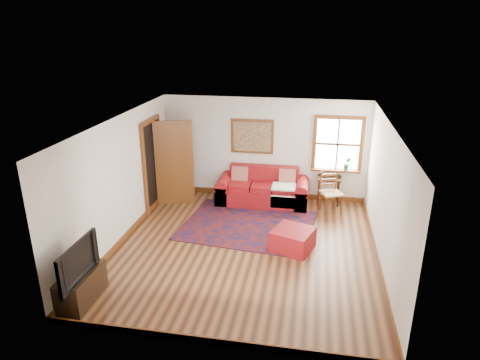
% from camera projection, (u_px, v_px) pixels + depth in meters
% --- Properties ---
extents(ground, '(5.50, 5.50, 0.00)m').
position_uv_depth(ground, '(246.00, 248.00, 8.40)').
color(ground, '#3F2011').
rests_on(ground, ground).
extents(room_envelope, '(5.04, 5.54, 2.52)m').
position_uv_depth(room_envelope, '(246.00, 168.00, 7.84)').
color(room_envelope, silver).
rests_on(room_envelope, ground).
extents(window, '(1.18, 0.20, 1.38)m').
position_uv_depth(window, '(339.00, 150.00, 10.14)').
color(window, white).
rests_on(window, ground).
extents(doorway, '(0.89, 1.08, 2.14)m').
position_uv_depth(doorway, '(166.00, 163.00, 10.04)').
color(doorway, black).
rests_on(doorway, ground).
extents(framed_artwork, '(1.05, 0.07, 0.85)m').
position_uv_depth(framed_artwork, '(252.00, 136.00, 10.42)').
color(framed_artwork, brown).
rests_on(framed_artwork, ground).
extents(persian_rug, '(2.99, 2.49, 0.02)m').
position_uv_depth(persian_rug, '(249.00, 225.00, 9.32)').
color(persian_rug, '#58150C').
rests_on(persian_rug, ground).
extents(red_leather_sofa, '(2.20, 0.91, 0.86)m').
position_uv_depth(red_leather_sofa, '(263.00, 191.00, 10.44)').
color(red_leather_sofa, maroon).
rests_on(red_leather_sofa, ground).
extents(red_ottoman, '(0.91, 0.91, 0.41)m').
position_uv_depth(red_ottoman, '(293.00, 239.00, 8.30)').
color(red_ottoman, maroon).
rests_on(red_ottoman, ground).
extents(side_table, '(0.56, 0.42, 0.67)m').
position_uv_depth(side_table, '(329.00, 182.00, 10.28)').
color(side_table, black).
rests_on(side_table, ground).
extents(ladder_back_chair, '(0.58, 0.57, 0.96)m').
position_uv_depth(ladder_back_chair, '(330.00, 191.00, 9.85)').
color(ladder_back_chair, tan).
rests_on(ladder_back_chair, ground).
extents(media_cabinet, '(0.41, 0.92, 0.51)m').
position_uv_depth(media_cabinet, '(81.00, 286.00, 6.73)').
color(media_cabinet, black).
rests_on(media_cabinet, ground).
extents(television, '(0.14, 1.07, 0.61)m').
position_uv_depth(television, '(72.00, 261.00, 6.38)').
color(television, black).
rests_on(television, media_cabinet).
extents(candle_hurricane, '(0.12, 0.12, 0.18)m').
position_uv_depth(candle_hurricane, '(93.00, 256.00, 6.94)').
color(candle_hurricane, silver).
rests_on(candle_hurricane, media_cabinet).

